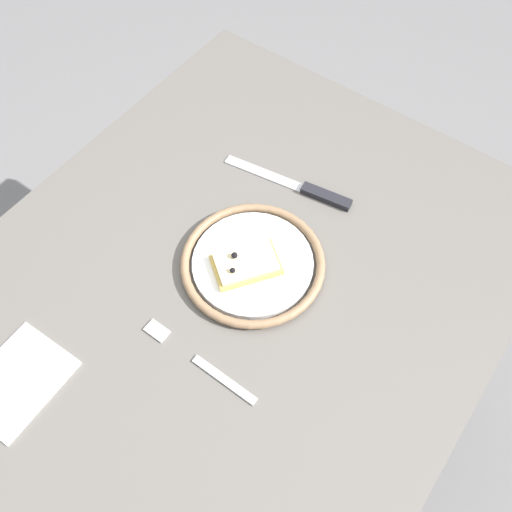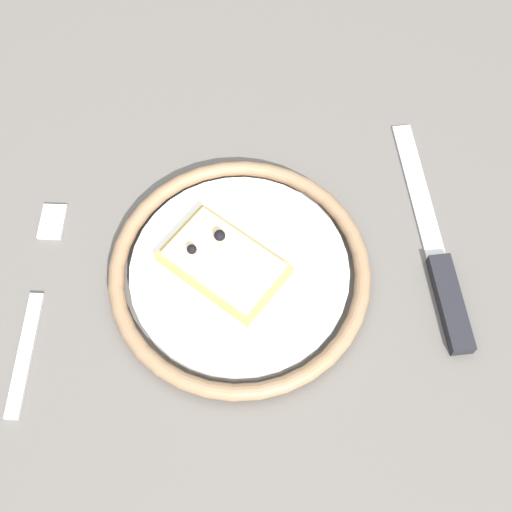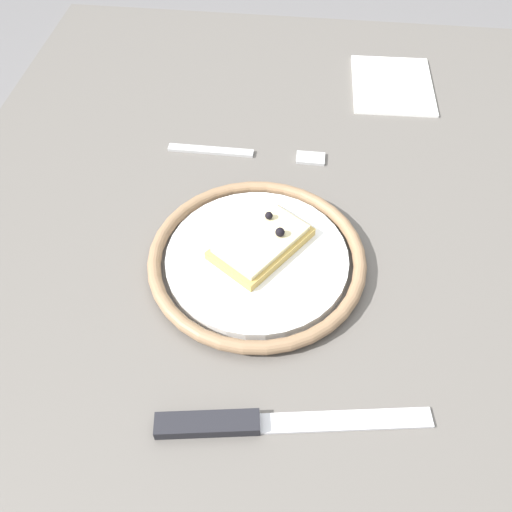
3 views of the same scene
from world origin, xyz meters
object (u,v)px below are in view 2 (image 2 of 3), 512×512
pizza_slice_near (224,262)px  knife (441,270)px  plate (240,272)px  fork (36,301)px  dining_table (196,307)px

pizza_slice_near → knife: (0.19, 0.01, -0.02)m
plate → knife: 0.18m
knife → fork: knife is taller
plate → pizza_slice_near: pizza_slice_near is taller
pizza_slice_near → fork: size_ratio=0.61×
fork → knife: bearing=6.8°
pizza_slice_near → knife: bearing=2.3°
dining_table → plate: size_ratio=4.25×
dining_table → plate: plate is taller
plate → pizza_slice_near: 0.02m
dining_table → plate: (0.05, -0.01, 0.11)m
plate → knife: size_ratio=0.96×
dining_table → plate: bearing=-9.5°
dining_table → pizza_slice_near: (0.03, -0.01, 0.12)m
knife → fork: (-0.36, -0.04, -0.00)m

